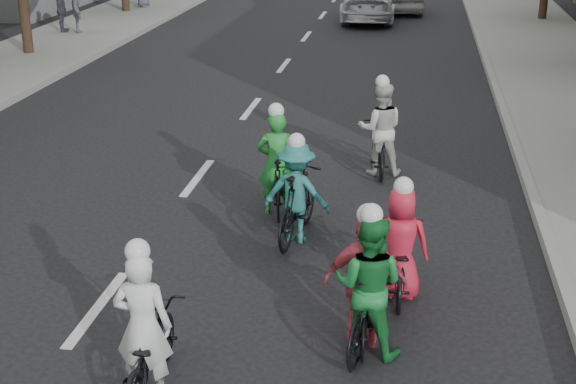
% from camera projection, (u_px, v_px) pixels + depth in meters
% --- Properties ---
extents(ground, '(120.00, 120.00, 0.00)m').
position_uv_depth(ground, '(97.00, 308.00, 10.43)').
color(ground, black).
rests_on(ground, ground).
extents(curb_left, '(0.18, 80.00, 0.18)m').
position_uv_depth(curb_left, '(19.00, 95.00, 20.49)').
color(curb_left, '#999993').
rests_on(curb_left, ground).
extents(curb_right, '(0.18, 80.00, 0.18)m').
position_uv_depth(curb_right, '(504.00, 116.00, 18.72)').
color(curb_right, '#999993').
rests_on(curb_right, ground).
extents(cyclist_0, '(1.09, 1.92, 1.73)m').
position_uv_depth(cyclist_0, '(297.00, 198.00, 12.22)').
color(cyclist_0, black).
rests_on(cyclist_0, ground).
extents(cyclist_1, '(0.67, 1.79, 1.85)m').
position_uv_depth(cyclist_1, '(147.00, 344.00, 8.51)').
color(cyclist_1, black).
rests_on(cyclist_1, ground).
extents(cyclist_2, '(0.76, 1.70, 1.89)m').
position_uv_depth(cyclist_2, '(277.00, 175.00, 13.28)').
color(cyclist_2, black).
rests_on(cyclist_2, ground).
extents(cyclist_3, '(0.99, 1.49, 1.82)m').
position_uv_depth(cyclist_3, '(365.00, 293.00, 9.41)').
color(cyclist_3, black).
rests_on(cyclist_3, ground).
extents(cyclist_4, '(0.91, 1.77, 1.91)m').
position_uv_depth(cyclist_4, '(380.00, 138.00, 15.08)').
color(cyclist_4, black).
rests_on(cyclist_4, ground).
extents(cyclist_5, '(0.95, 1.76, 1.87)m').
position_uv_depth(cyclist_5, '(368.00, 295.00, 9.29)').
color(cyclist_5, black).
rests_on(cyclist_5, ground).
extents(cyclist_6, '(0.76, 1.72, 1.69)m').
position_uv_depth(cyclist_6, '(400.00, 254.00, 10.60)').
color(cyclist_6, black).
rests_on(cyclist_6, ground).
extents(follow_car_lead, '(2.22, 5.22, 1.50)m').
position_uv_depth(follow_car_lead, '(369.00, 1.00, 31.95)').
color(follow_car_lead, silver).
rests_on(follow_car_lead, ground).
extents(spectator_0, '(1.03, 1.26, 1.69)m').
position_uv_depth(spectator_0, '(78.00, 9.00, 28.46)').
color(spectator_0, '#484954').
rests_on(spectator_0, sidewalk_left).
extents(spectator_1, '(0.57, 0.98, 1.56)m').
position_uv_depth(spectator_1, '(61.00, 10.00, 28.62)').
color(spectator_1, '#4D4C59').
rests_on(spectator_1, sidewalk_left).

